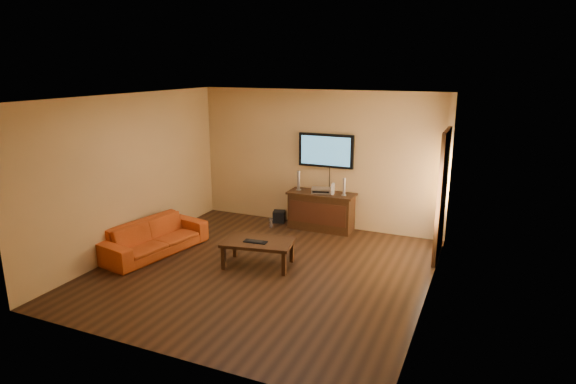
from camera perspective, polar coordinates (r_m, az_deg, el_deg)
The scene contains 14 objects.
ground_plane at distance 7.73m, azimuth -2.99°, elevation -9.25°, with size 5.00×5.00×0.00m, color black.
room_walls at distance 7.76m, azimuth -1.10°, elevation 3.96°, with size 5.00×5.00×5.00m.
french_door at distance 8.31m, azimuth 17.74°, elevation -0.54°, with size 0.07×1.02×2.22m.
media_console at distance 9.47m, azimuth 3.96°, elevation -2.25°, with size 1.32×0.50×0.74m.
television at distance 9.40m, azimuth 4.52°, elevation 4.92°, with size 1.11×0.08×0.65m.
coffee_table at distance 7.76m, azimuth -3.55°, elevation -6.15°, with size 1.21×0.85×0.43m.
sofa at distance 8.60m, azimuth -15.60°, elevation -4.60°, with size 1.90×0.56×0.74m, color #BA4514.
speaker_left at distance 9.52m, azimuth 1.26°, elevation 1.28°, with size 0.11×0.11×0.39m.
speaker_right at distance 9.18m, azimuth 6.67°, elevation 0.53°, with size 0.09×0.09×0.34m.
av_receiver at distance 9.39m, azimuth 3.96°, elevation 0.20°, with size 0.38×0.27×0.09m, color silver.
game_console at distance 9.27m, azimuth 5.35°, elevation 0.37°, with size 0.04×0.15×0.21m, color white.
subwoofer at distance 9.95m, azimuth -1.06°, elevation -2.91°, with size 0.24×0.24×0.24m, color black.
bottle at distance 9.61m, azimuth -2.05°, elevation -3.70°, with size 0.07×0.07×0.21m.
keyboard at distance 7.68m, azimuth -3.89°, elevation -5.88°, with size 0.38×0.17×0.02m.
Camera 1 is at (3.17, -6.31, 3.15)m, focal length 30.00 mm.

